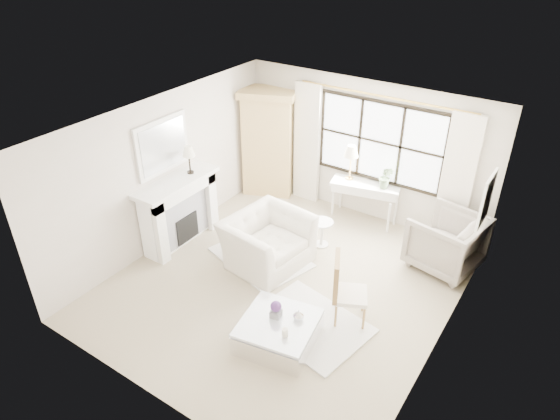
# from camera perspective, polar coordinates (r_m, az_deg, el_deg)

# --- Properties ---
(floor) EXTENTS (5.50, 5.50, 0.00)m
(floor) POSITION_cam_1_polar(r_m,az_deg,el_deg) (8.24, 0.50, -8.38)
(floor) COLOR tan
(floor) RESTS_ON ground
(ceiling) EXTENTS (5.50, 5.50, 0.00)m
(ceiling) POSITION_cam_1_polar(r_m,az_deg,el_deg) (6.86, 0.60, 9.37)
(ceiling) COLOR white
(ceiling) RESTS_ON ground
(wall_back) EXTENTS (5.00, 0.00, 5.00)m
(wall_back) POSITION_cam_1_polar(r_m,az_deg,el_deg) (9.63, 9.62, 6.74)
(wall_back) COLOR beige
(wall_back) RESTS_ON ground
(wall_front) EXTENTS (5.00, 0.00, 5.00)m
(wall_front) POSITION_cam_1_polar(r_m,az_deg,el_deg) (5.81, -14.84, -12.06)
(wall_front) COLOR beige
(wall_front) RESTS_ON ground
(wall_left) EXTENTS (0.00, 5.50, 5.50)m
(wall_left) POSITION_cam_1_polar(r_m,az_deg,el_deg) (8.91, -13.07, 4.31)
(wall_left) COLOR beige
(wall_left) RESTS_ON ground
(wall_right) EXTENTS (0.00, 5.50, 5.50)m
(wall_right) POSITION_cam_1_polar(r_m,az_deg,el_deg) (6.67, 18.93, -6.49)
(wall_right) COLOR silver
(wall_right) RESTS_ON ground
(window_pane) EXTENTS (2.40, 0.02, 1.50)m
(window_pane) POSITION_cam_1_polar(r_m,az_deg,el_deg) (9.41, 11.36, 7.64)
(window_pane) COLOR white
(window_pane) RESTS_ON wall_back
(window_frame) EXTENTS (2.50, 0.04, 1.50)m
(window_frame) POSITION_cam_1_polar(r_m,az_deg,el_deg) (9.40, 11.33, 7.62)
(window_frame) COLOR black
(window_frame) RESTS_ON wall_back
(curtain_rod) EXTENTS (3.30, 0.04, 0.04)m
(curtain_rod) POSITION_cam_1_polar(r_m,az_deg,el_deg) (9.05, 11.77, 12.58)
(curtain_rod) COLOR #B7913F
(curtain_rod) RESTS_ON wall_back
(curtain_left) EXTENTS (0.55, 0.10, 2.47)m
(curtain_left) POSITION_cam_1_polar(r_m,az_deg,el_deg) (10.09, 3.12, 7.58)
(curtain_left) COLOR silver
(curtain_left) RESTS_ON ground
(curtain_right) EXTENTS (0.55, 0.10, 2.47)m
(curtain_right) POSITION_cam_1_polar(r_m,az_deg,el_deg) (9.09, 19.56, 3.00)
(curtain_right) COLOR white
(curtain_right) RESTS_ON ground
(fireplace) EXTENTS (0.58, 1.66, 1.26)m
(fireplace) POSITION_cam_1_polar(r_m,az_deg,el_deg) (9.09, -11.55, 0.01)
(fireplace) COLOR white
(fireplace) RESTS_ON ground
(mirror_frame) EXTENTS (0.05, 1.15, 0.95)m
(mirror_frame) POSITION_cam_1_polar(r_m,az_deg,el_deg) (8.69, -13.31, 7.15)
(mirror_frame) COLOR white
(mirror_frame) RESTS_ON wall_left
(mirror_glass) EXTENTS (0.02, 1.00, 0.80)m
(mirror_glass) POSITION_cam_1_polar(r_m,az_deg,el_deg) (8.67, -13.17, 7.11)
(mirror_glass) COLOR silver
(mirror_glass) RESTS_ON wall_left
(art_frame) EXTENTS (0.04, 0.62, 0.82)m
(art_frame) POSITION_cam_1_polar(r_m,az_deg,el_deg) (8.01, 22.54, 1.08)
(art_frame) COLOR silver
(art_frame) RESTS_ON wall_right
(art_canvas) EXTENTS (0.01, 0.52, 0.72)m
(art_canvas) POSITION_cam_1_polar(r_m,az_deg,el_deg) (8.01, 22.40, 1.12)
(art_canvas) COLOR beige
(art_canvas) RESTS_ON wall_right
(mantel_lamp) EXTENTS (0.22, 0.22, 0.51)m
(mantel_lamp) POSITION_cam_1_polar(r_m,az_deg,el_deg) (8.80, -10.42, 6.48)
(mantel_lamp) COLOR black
(mantel_lamp) RESTS_ON fireplace
(armoire) EXTENTS (1.30, 1.07, 2.24)m
(armoire) POSITION_cam_1_polar(r_m,az_deg,el_deg) (10.41, -1.31, 7.80)
(armoire) COLOR #D7B571
(armoire) RESTS_ON floor
(console_table) EXTENTS (1.37, 0.73, 0.80)m
(console_table) POSITION_cam_1_polar(r_m,az_deg,el_deg) (9.79, 9.58, 0.94)
(console_table) COLOR silver
(console_table) RESTS_ON floor
(console_lamp) EXTENTS (0.28, 0.28, 0.69)m
(console_lamp) POSITION_cam_1_polar(r_m,az_deg,el_deg) (9.49, 8.15, 6.56)
(console_lamp) COLOR #BD8D41
(console_lamp) RESTS_ON console_table
(orchid_plant) EXTENTS (0.26, 0.21, 0.46)m
(orchid_plant) POSITION_cam_1_polar(r_m,az_deg,el_deg) (9.39, 12.01, 3.68)
(orchid_plant) COLOR #5E7C52
(orchid_plant) RESTS_ON console_table
(side_table) EXTENTS (0.40, 0.40, 0.51)m
(side_table) POSITION_cam_1_polar(r_m,az_deg,el_deg) (8.97, 4.81, -2.27)
(side_table) COLOR silver
(side_table) RESTS_ON floor
(rug_left) EXTENTS (1.90, 1.57, 0.03)m
(rug_left) POSITION_cam_1_polar(r_m,az_deg,el_deg) (8.79, -2.21, -5.41)
(rug_left) COLOR white
(rug_left) RESTS_ON floor
(rug_right) EXTENTS (1.82, 1.50, 0.03)m
(rug_right) POSITION_cam_1_polar(r_m,az_deg,el_deg) (7.53, 3.42, -12.86)
(rug_right) COLOR silver
(rug_right) RESTS_ON floor
(club_armchair) EXTENTS (1.34, 1.49, 0.87)m
(club_armchair) POSITION_cam_1_polar(r_m,az_deg,el_deg) (8.44, -1.49, -3.61)
(club_armchair) COLOR silver
(club_armchair) RESTS_ON floor
(wingback_chair) EXTENTS (1.26, 1.24, 0.98)m
(wingback_chair) POSITION_cam_1_polar(r_m,az_deg,el_deg) (8.79, 18.43, -3.45)
(wingback_chair) COLOR gray
(wingback_chair) RESTS_ON floor
(french_chair) EXTENTS (0.65, 0.65, 1.08)m
(french_chair) POSITION_cam_1_polar(r_m,az_deg,el_deg) (7.48, 7.82, -10.45)
(french_chair) COLOR #A17A43
(french_chair) RESTS_ON floor
(coffee_table) EXTENTS (1.16, 1.16, 0.38)m
(coffee_table) POSITION_cam_1_polar(r_m,az_deg,el_deg) (7.16, -0.18, -13.77)
(coffee_table) COLOR white
(coffee_table) RESTS_ON floor
(planter_box) EXTENTS (0.16, 0.16, 0.11)m
(planter_box) POSITION_cam_1_polar(r_m,az_deg,el_deg) (7.06, -0.47, -11.76)
(planter_box) COLOR slate
(planter_box) RESTS_ON coffee_table
(planter_flowers) EXTENTS (0.16, 0.16, 0.16)m
(planter_flowers) POSITION_cam_1_polar(r_m,az_deg,el_deg) (6.97, -0.47, -10.96)
(planter_flowers) COLOR #4D2968
(planter_flowers) RESTS_ON planter_box
(pillar_candle) EXTENTS (0.08, 0.08, 0.12)m
(pillar_candle) POSITION_cam_1_polar(r_m,az_deg,el_deg) (6.79, 0.58, -13.83)
(pillar_candle) COLOR beige
(pillar_candle) RESTS_ON coffee_table
(coffee_vase) EXTENTS (0.19, 0.19, 0.16)m
(coffee_vase) POSITION_cam_1_polar(r_m,az_deg,el_deg) (7.01, 2.13, -11.89)
(coffee_vase) COLOR white
(coffee_vase) RESTS_ON coffee_table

